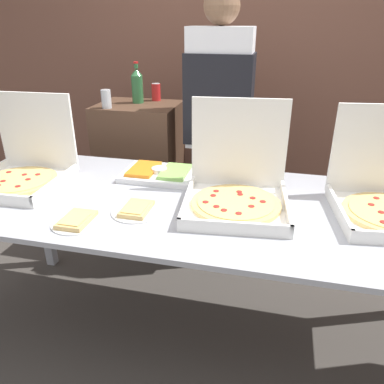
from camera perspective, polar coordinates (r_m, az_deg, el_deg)
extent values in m
plane|color=#423D38|center=(2.32, 0.00, -20.85)|extent=(16.00, 16.00, 0.00)
cube|color=brown|center=(3.31, 7.23, 20.13)|extent=(10.00, 0.06, 2.80)
cube|color=#A8AAB2|center=(1.81, 0.00, -1.79)|extent=(2.45, 0.98, 0.02)
cube|color=#A8AAB2|center=(2.83, -21.65, -3.11)|extent=(0.06, 0.06, 0.83)
cube|color=white|center=(2.17, -24.86, 1.03)|extent=(0.47, 0.47, 0.02)
cube|color=white|center=(2.04, -20.02, 1.38)|extent=(0.03, 0.45, 0.04)
cube|color=white|center=(2.28, -22.62, 8.52)|extent=(0.45, 0.03, 0.43)
cylinder|color=#DBB26B|center=(2.16, -24.95, 1.49)|extent=(0.40, 0.40, 0.02)
cylinder|color=#EFCC70|center=(2.16, -25.00, 1.76)|extent=(0.34, 0.34, 0.00)
cylinder|color=maroon|center=(2.13, -23.71, 1.78)|extent=(0.03, 0.03, 0.00)
cylinder|color=maroon|center=(2.17, -22.45, 2.50)|extent=(0.03, 0.03, 0.00)
cylinder|color=maroon|center=(2.20, -24.17, 2.45)|extent=(0.03, 0.03, 0.00)
cylinder|color=maroon|center=(2.27, -26.14, 2.75)|extent=(0.03, 0.03, 0.00)
cylinder|color=maroon|center=(2.16, -26.86, 1.50)|extent=(0.03, 0.03, 0.00)
cylinder|color=maroon|center=(2.06, -25.02, 0.80)|extent=(0.03, 0.03, 0.00)
cube|color=white|center=(1.74, 6.65, -2.37)|extent=(0.51, 0.51, 0.02)
cube|color=white|center=(1.52, 6.49, -5.21)|extent=(0.47, 0.06, 0.04)
cube|color=white|center=(1.74, -0.77, -1.06)|extent=(0.06, 0.47, 0.04)
cube|color=white|center=(1.74, 14.17, -1.87)|extent=(0.06, 0.47, 0.04)
cube|color=white|center=(1.88, 7.18, 7.35)|extent=(0.47, 0.06, 0.45)
cylinder|color=#DBB26B|center=(1.73, 6.68, -1.81)|extent=(0.41, 0.41, 0.02)
cylinder|color=#EFCC70|center=(1.73, 6.70, -1.48)|extent=(0.35, 0.35, 0.00)
cylinder|color=maroon|center=(1.74, 10.75, -1.44)|extent=(0.03, 0.03, 0.00)
cylinder|color=maroon|center=(1.77, 9.23, -0.90)|extent=(0.03, 0.03, 0.00)
cylinder|color=maroon|center=(1.79, 7.35, -0.36)|extent=(0.03, 0.03, 0.00)
cylinder|color=maroon|center=(1.82, 7.20, 0.04)|extent=(0.03, 0.03, 0.00)
cylinder|color=maroon|center=(1.82, 3.70, 0.15)|extent=(0.03, 0.03, 0.00)
cylinder|color=maroon|center=(1.77, 3.24, -0.53)|extent=(0.03, 0.03, 0.00)
cylinder|color=maroon|center=(1.71, 2.08, -1.53)|extent=(0.03, 0.03, 0.00)
cylinder|color=maroon|center=(1.67, 3.74, -2.21)|extent=(0.03, 0.03, 0.00)
cylinder|color=maroon|center=(1.64, 4.89, -2.77)|extent=(0.03, 0.03, 0.00)
cylinder|color=maroon|center=(1.62, 7.13, -3.24)|extent=(0.03, 0.03, 0.00)
cylinder|color=maroon|center=(1.69, 9.03, -2.16)|extent=(0.03, 0.03, 0.00)
cube|color=white|center=(1.78, 21.44, -2.33)|extent=(0.07, 0.46, 0.04)
cube|color=white|center=(1.99, 26.95, 5.66)|extent=(0.46, 0.07, 0.44)
cylinder|color=maroon|center=(1.94, 26.27, -0.82)|extent=(0.03, 0.03, 0.00)
cylinder|color=maroon|center=(1.86, 25.63, -1.73)|extent=(0.03, 0.03, 0.00)
cylinder|color=maroon|center=(1.81, 26.91, -2.80)|extent=(0.03, 0.03, 0.00)
cylinder|color=maroon|center=(1.73, 27.13, -4.09)|extent=(0.03, 0.03, 0.00)
cylinder|color=white|center=(1.69, -17.11, -4.44)|extent=(0.22, 0.22, 0.01)
cube|color=#DBB26B|center=(1.69, -17.17, -4.06)|extent=(0.12, 0.17, 0.02)
cube|color=#EFCC70|center=(1.67, -17.43, -3.90)|extent=(0.09, 0.12, 0.01)
cylinder|color=white|center=(1.73, -8.41, -2.93)|extent=(0.23, 0.23, 0.01)
cube|color=#DBB26B|center=(1.72, -8.43, -2.55)|extent=(0.12, 0.17, 0.02)
cube|color=#EFCC70|center=(1.71, -8.61, -2.38)|extent=(0.09, 0.12, 0.01)
cube|color=white|center=(2.09, -4.98, 2.70)|extent=(0.40, 0.29, 0.03)
cube|color=orange|center=(2.11, -7.35, 3.48)|extent=(0.14, 0.23, 0.02)
cube|color=#8CC65B|center=(2.06, -2.60, 3.08)|extent=(0.14, 0.23, 0.02)
cylinder|color=white|center=(2.08, -5.01, 3.39)|extent=(0.09, 0.09, 0.02)
cube|color=#4C3323|center=(2.93, -7.66, 2.44)|extent=(0.58, 0.46, 1.11)
cylinder|color=#2D6638|center=(2.81, -8.32, 15.22)|extent=(0.08, 0.08, 0.19)
cone|color=#2D6638|center=(2.79, -8.47, 17.65)|extent=(0.08, 0.08, 0.05)
cylinder|color=#2D6638|center=(2.79, -8.53, 18.48)|extent=(0.03, 0.03, 0.03)
cylinder|color=red|center=(2.79, -8.56, 18.94)|extent=(0.03, 0.03, 0.01)
cylinder|color=silver|center=(2.67, -12.94, 13.64)|extent=(0.07, 0.07, 0.12)
cylinder|color=silver|center=(2.66, -13.06, 14.94)|extent=(0.06, 0.06, 0.00)
cylinder|color=red|center=(2.89, -5.49, 14.91)|extent=(0.07, 0.07, 0.12)
cylinder|color=silver|center=(2.88, -5.54, 16.13)|extent=(0.06, 0.06, 0.00)
cube|color=black|center=(2.73, 3.68, -1.76)|extent=(0.28, 0.20, 0.88)
cube|color=white|center=(2.47, 4.20, 15.31)|extent=(0.40, 0.22, 0.74)
cube|color=black|center=(2.48, 4.16, 13.96)|extent=(0.42, 0.24, 0.56)
sphere|color=brown|center=(2.44, 4.58, 26.44)|extent=(0.22, 0.22, 0.22)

